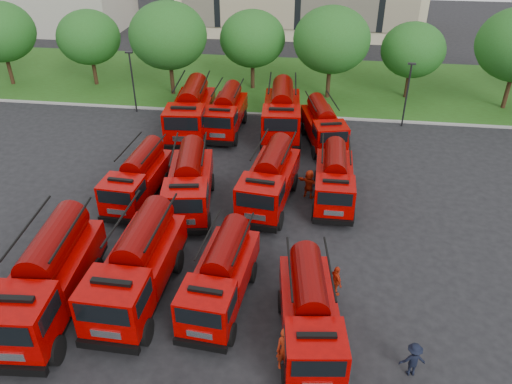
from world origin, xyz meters
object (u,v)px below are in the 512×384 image
fire_truck_11 (323,125)px  fire_truck_7 (334,179)px  fire_truck_1 (137,266)px  fire_truck_3 (310,313)px  firefighter_2 (335,294)px  firefighter_5 (308,197)px  fire_truck_8 (191,111)px  fire_truck_2 (221,276)px  firefighter_3 (410,373)px  firefighter_0 (284,366)px  fire_truck_4 (138,178)px  fire_truck_6 (270,179)px  fire_truck_10 (282,112)px  fire_truck_9 (226,112)px  firefighter_4 (165,247)px  fire_truck_5 (189,182)px  fire_truck_0 (47,278)px

fire_truck_11 → fire_truck_7: bearing=-97.8°
fire_truck_1 → fire_truck_7: fire_truck_1 is taller
fire_truck_3 → firefighter_2: size_ratio=4.21×
firefighter_5 → fire_truck_8: bearing=-14.6°
fire_truck_2 → firefighter_3: size_ratio=4.20×
fire_truck_7 → firefighter_0: size_ratio=3.26×
fire_truck_4 → firefighter_3: (14.79, -10.99, -1.49)m
fire_truck_6 → firefighter_3: 13.64m
fire_truck_2 → fire_truck_10: fire_truck_10 is taller
fire_truck_9 → fire_truck_10: bearing=1.1°
fire_truck_6 → firefighter_5: fire_truck_6 is taller
fire_truck_1 → fire_truck_2: fire_truck_1 is taller
fire_truck_9 → firefighter_4: 15.05m
fire_truck_9 → firefighter_5: fire_truck_9 is taller
fire_truck_1 → fire_truck_4: size_ratio=1.15×
fire_truck_3 → fire_truck_8: fire_truck_8 is taller
fire_truck_4 → fire_truck_10: size_ratio=0.82×
fire_truck_5 → fire_truck_10: size_ratio=0.92×
fire_truck_7 → fire_truck_1: bearing=-133.0°
fire_truck_3 → fire_truck_10: bearing=91.0°
fire_truck_9 → fire_truck_0: bearing=-101.5°
fire_truck_5 → fire_truck_8: (-2.40, 10.05, 0.22)m
firefighter_0 → firefighter_2: bearing=48.8°
firefighter_0 → firefighter_3: bearing=-13.2°
firefighter_5 → fire_truck_7: bearing=-157.7°
fire_truck_2 → firefighter_4: fire_truck_2 is taller
fire_truck_8 → firefighter_3: fire_truck_8 is taller
fire_truck_8 → firefighter_4: (1.99, -14.23, -1.83)m
firefighter_4 → fire_truck_0: bearing=114.1°
firefighter_4 → fire_truck_2: bearing=-162.6°
fire_truck_2 → firefighter_4: size_ratio=4.20×
fire_truck_10 → fire_truck_11: size_ratio=1.18×
fire_truck_8 → fire_truck_11: (10.00, -0.54, -0.35)m
fire_truck_1 → fire_truck_10: size_ratio=0.95×
firefighter_0 → firefighter_3: 4.96m
fire_truck_10 → fire_truck_2: bearing=-97.2°
fire_truck_7 → fire_truck_9: size_ratio=0.94×
fire_truck_1 → fire_truck_6: bearing=61.1°
fire_truck_2 → fire_truck_7: size_ratio=1.03×
fire_truck_5 → firefighter_5: (6.95, 1.92, -1.62)m
fire_truck_1 → fire_truck_2: bearing=2.7°
fire_truck_2 → fire_truck_7: 10.72m
fire_truck_0 → firefighter_2: (12.60, 2.66, -1.82)m
fire_truck_2 → fire_truck_9: (-3.23, 18.44, 0.08)m
firefighter_4 → fire_truck_11: bearing=-60.5°
fire_truck_0 → firefighter_4: size_ratio=5.13×
fire_truck_4 → firefighter_2: (11.83, -6.87, -1.49)m
fire_truck_7 → firefighter_3: bearing=-76.2°
fire_truck_3 → fire_truck_11: (0.16, 18.93, -0.03)m
fire_truck_4 → fire_truck_11: bearing=43.4°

